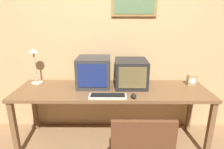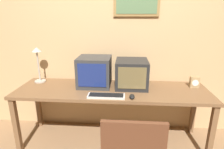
% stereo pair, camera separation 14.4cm
% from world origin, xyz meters
% --- Properties ---
extents(wall_back, '(8.00, 0.08, 2.60)m').
position_xyz_m(wall_back, '(0.00, 1.42, 1.30)').
color(wall_back, tan).
rests_on(wall_back, ground_plane).
extents(desk, '(2.28, 0.66, 0.73)m').
position_xyz_m(desk, '(0.00, 1.01, 0.66)').
color(desk, brown).
rests_on(desk, ground_plane).
extents(monitor_left, '(0.40, 0.38, 0.36)m').
position_xyz_m(monitor_left, '(-0.22, 1.11, 0.91)').
color(monitor_left, '#333333').
rests_on(monitor_left, desk).
extents(monitor_right, '(0.38, 0.41, 0.33)m').
position_xyz_m(monitor_right, '(0.23, 1.11, 0.89)').
color(monitor_right, black).
rests_on(monitor_right, desk).
extents(keyboard_main, '(0.40, 0.13, 0.03)m').
position_xyz_m(keyboard_main, '(-0.04, 0.77, 0.74)').
color(keyboard_main, beige).
rests_on(keyboard_main, desk).
extents(mouse_near_keyboard, '(0.06, 0.11, 0.04)m').
position_xyz_m(mouse_near_keyboard, '(0.23, 0.76, 0.75)').
color(mouse_near_keyboard, black).
rests_on(mouse_near_keyboard, desk).
extents(desk_clock, '(0.11, 0.06, 0.14)m').
position_xyz_m(desk_clock, '(1.00, 1.13, 0.80)').
color(desk_clock, '#A38456').
rests_on(desk_clock, desk).
extents(desk_lamp, '(0.14, 0.14, 0.46)m').
position_xyz_m(desk_lamp, '(-0.97, 1.19, 1.03)').
color(desk_lamp, '#B2A899').
rests_on(desk_lamp, desk).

